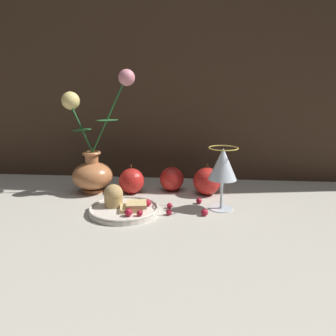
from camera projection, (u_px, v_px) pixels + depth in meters
The scene contains 11 objects.
ground_plane at pixel (150, 204), 0.91m from camera, with size 2.40×2.40×0.00m, color #B7B2A3.
vase at pixel (93, 162), 0.99m from camera, with size 0.22×0.12×0.37m.
plate_with_pastries at pixel (122, 206), 0.85m from camera, with size 0.18×0.18×0.07m.
wine_glass at pixel (223, 166), 0.84m from camera, with size 0.08×0.08×0.17m.
apple_beside_vase at pixel (132, 181), 0.99m from camera, with size 0.08×0.08×0.09m.
apple_near_glass at pixel (207, 181), 0.98m from camera, with size 0.08×0.08×0.10m.
apple_at_table_edge at pixel (172, 179), 1.02m from camera, with size 0.08×0.08×0.09m.
berry_near_plate at pixel (205, 212), 0.82m from camera, with size 0.02×0.02×0.02m, color #AD192D.
berry_front_center at pixel (199, 201), 0.91m from camera, with size 0.02×0.02×0.02m, color #AD192D.
berry_by_glass_stem at pixel (169, 212), 0.83m from camera, with size 0.02×0.02×0.02m, color #AD192D.
berry_under_candlestick at pixel (170, 206), 0.87m from camera, with size 0.01×0.01×0.01m, color #AD192D.
Camera 1 is at (0.13, -0.85, 0.31)m, focal length 35.00 mm.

